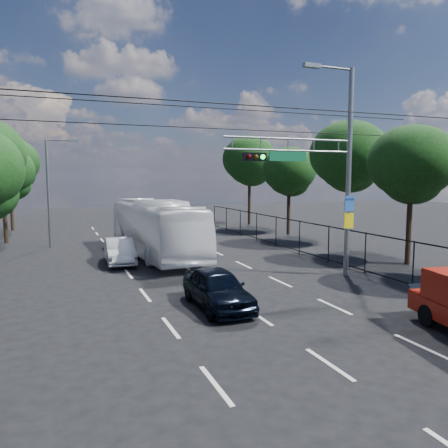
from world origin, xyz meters
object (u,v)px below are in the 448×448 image
white_bus (155,228)px  white_van (120,251)px  navy_hatchback (217,288)px  signal_mast (327,163)px

white_bus → white_van: size_ratio=2.89×
navy_hatchback → white_van: 9.67m
white_van → signal_mast: bearing=-36.9°
navy_hatchback → white_van: (-2.07, 9.44, -0.03)m
navy_hatchback → white_bus: bearing=88.6°
signal_mast → white_bus: size_ratio=0.81×
white_bus → white_van: white_bus is taller
white_bus → white_van: bearing=-146.7°
navy_hatchback → white_bus: (0.27, 11.18, 0.94)m
navy_hatchback → white_van: navy_hatchback is taller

